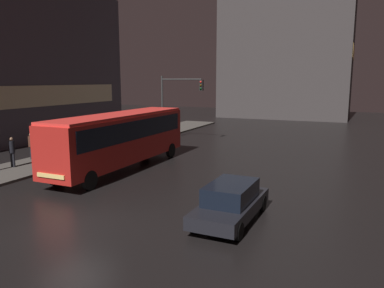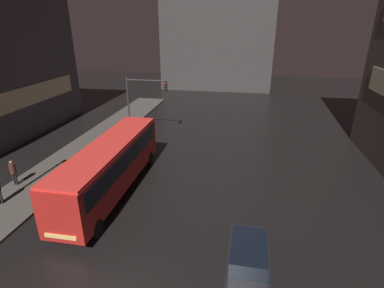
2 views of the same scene
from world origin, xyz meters
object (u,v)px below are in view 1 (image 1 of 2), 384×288
pedestrian_near (12,150)px  pedestrian_mid (31,144)px  traffic_light_main (177,97)px  bus_near (121,135)px  car_taxi (231,202)px

pedestrian_near → pedestrian_mid: size_ratio=1.03×
pedestrian_near → traffic_light_main: bearing=122.9°
bus_near → traffic_light_main: traffic_light_main is taller
car_taxi → pedestrian_near: 15.13m
pedestrian_near → traffic_light_main: traffic_light_main is taller
bus_near → traffic_light_main: (-1.50, 10.70, 1.88)m
pedestrian_mid → traffic_light_main: size_ratio=0.31×
bus_near → car_taxi: bearing=147.9°
pedestrian_mid → traffic_light_main: traffic_light_main is taller
bus_near → car_taxi: size_ratio=2.50×
bus_near → pedestrian_near: bearing=24.5°
bus_near → traffic_light_main: bearing=-82.1°
bus_near → pedestrian_mid: bus_near is taller
bus_near → car_taxi: bus_near is taller
traffic_light_main → pedestrian_near: bearing=-108.8°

